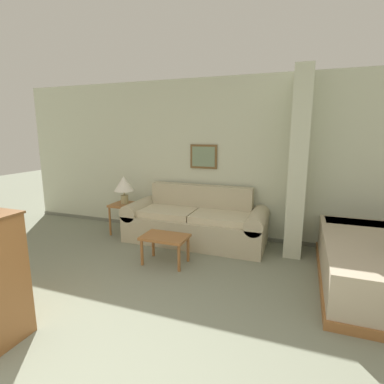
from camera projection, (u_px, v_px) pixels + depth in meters
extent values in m
cube|color=beige|center=(215.00, 159.00, 5.00)|extent=(7.55, 0.12, 2.60)
cube|color=slate|center=(212.00, 233.00, 5.19)|extent=(7.55, 0.02, 0.06)
cube|color=brown|center=(204.00, 157.00, 4.98)|extent=(0.46, 0.02, 0.40)
cube|color=gray|center=(203.00, 157.00, 4.96)|extent=(0.39, 0.01, 0.33)
cube|color=beige|center=(298.00, 164.00, 4.21)|extent=(0.24, 0.60, 2.60)
cube|color=#B7AD8E|center=(194.00, 229.00, 4.80)|extent=(1.72, 0.84, 0.42)
cube|color=#B7AD8E|center=(201.00, 199.00, 5.00)|extent=(1.72, 0.20, 0.46)
cube|color=#B7AD8E|center=(141.00, 223.00, 5.13)|extent=(0.25, 0.84, 0.42)
cylinder|color=#B7AD8E|center=(140.00, 208.00, 5.08)|extent=(0.28, 0.84, 0.28)
cube|color=#B7AD8E|center=(257.00, 237.00, 4.46)|extent=(0.25, 0.84, 0.42)
cylinder|color=#B7AD8E|center=(257.00, 220.00, 4.41)|extent=(0.28, 0.84, 0.28)
cube|color=beige|center=(168.00, 212.00, 4.84)|extent=(0.84, 0.60, 0.10)
cube|color=beige|center=(220.00, 217.00, 4.55)|extent=(0.84, 0.60, 0.10)
cube|color=#996033|center=(165.00, 237.00, 3.99)|extent=(0.61, 0.40, 0.04)
cylinder|color=#996033|center=(142.00, 252.00, 3.97)|extent=(0.04, 0.04, 0.35)
cylinder|color=#996033|center=(179.00, 258.00, 3.79)|extent=(0.04, 0.04, 0.35)
cylinder|color=#996033|center=(153.00, 244.00, 4.26)|extent=(0.04, 0.04, 0.35)
cylinder|color=#996033|center=(188.00, 249.00, 4.08)|extent=(0.04, 0.04, 0.35)
cube|color=#996033|center=(125.00, 205.00, 5.16)|extent=(0.43, 0.43, 0.04)
cylinder|color=#996033|center=(110.00, 221.00, 5.10)|extent=(0.04, 0.04, 0.50)
cylinder|color=#996033|center=(129.00, 224.00, 4.97)|extent=(0.04, 0.04, 0.50)
cylinder|color=#996033|center=(122.00, 216.00, 5.45)|extent=(0.04, 0.04, 0.50)
cylinder|color=#996033|center=(140.00, 218.00, 5.32)|extent=(0.04, 0.04, 0.50)
cylinder|color=tan|center=(125.00, 199.00, 5.14)|extent=(0.13, 0.13, 0.15)
cylinder|color=tan|center=(124.00, 193.00, 5.12)|extent=(0.02, 0.02, 0.08)
cone|color=white|center=(124.00, 184.00, 5.08)|extent=(0.34, 0.34, 0.25)
cube|color=white|center=(378.00, 228.00, 4.01)|extent=(1.32, 0.36, 0.10)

